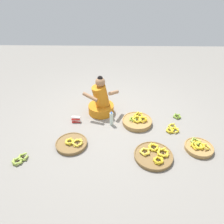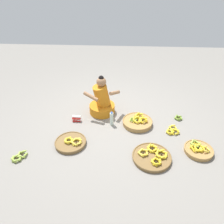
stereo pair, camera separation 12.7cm
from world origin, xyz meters
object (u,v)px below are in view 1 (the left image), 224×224
object	(u,v)px
banana_basket_front_center	(72,143)
banana_basket_back_right	(154,155)
banana_basket_back_center	(199,147)
water_bottle	(111,119)
loose_bananas_near_vendor	(172,129)
loose_bananas_near_bicycle	(177,116)
vendor_woman_front	(101,102)
loose_bananas_mid_left	(20,160)
packet_carton_stack	(76,119)
banana_basket_front_left	(137,121)

from	to	relation	value
banana_basket_front_center	banana_basket_back_right	distance (m)	1.37
banana_basket_back_center	water_bottle	world-z (taller)	water_bottle
loose_bananas_near_vendor	loose_bananas_near_bicycle	bearing A→B (deg)	65.08
vendor_woman_front	banana_basket_back_right	world-z (taller)	vendor_woman_front
loose_bananas_near_vendor	water_bottle	bearing A→B (deg)	172.15
banana_basket_front_center	loose_bananas_mid_left	xyz separation A→B (m)	(-0.74, -0.37, -0.01)
loose_bananas_near_vendor	loose_bananas_near_bicycle	size ratio (longest dim) A/B	1.70
banana_basket_back_center	loose_bananas_near_vendor	bearing A→B (deg)	123.54
vendor_woman_front	banana_basket_back_right	distance (m)	1.56
water_bottle	banana_basket_front_center	bearing A→B (deg)	-138.08
water_bottle	packet_carton_stack	size ratio (longest dim) A/B	1.68
packet_carton_stack	banana_basket_front_center	bearing A→B (deg)	-87.36
vendor_woman_front	loose_bananas_near_vendor	bearing A→B (deg)	-22.63
loose_bananas_near_bicycle	loose_bananas_mid_left	distance (m)	2.99
loose_bananas_mid_left	water_bottle	size ratio (longest dim) A/B	0.95
banana_basket_front_left	banana_basket_back_right	xyz separation A→B (m)	(0.19, -0.88, -0.02)
loose_bananas_near_bicycle	banana_basket_back_right	bearing A→B (deg)	-119.83
banana_basket_front_center	water_bottle	bearing A→B (deg)	41.92
banana_basket_back_right	loose_bananas_near_bicycle	xyz separation A→B (m)	(0.63, 1.10, -0.01)
vendor_woman_front	packet_carton_stack	bearing A→B (deg)	-143.96
banana_basket_front_left	loose_bananas_mid_left	world-z (taller)	banana_basket_front_left
banana_basket_front_center	water_bottle	xyz separation A→B (m)	(0.66, 0.59, 0.09)
banana_basket_front_left	loose_bananas_mid_left	size ratio (longest dim) A/B	2.12
loose_bananas_near_bicycle	packet_carton_stack	size ratio (longest dim) A/B	1.09
loose_bananas_near_bicycle	water_bottle	distance (m)	1.35
loose_bananas_near_vendor	water_bottle	size ratio (longest dim) A/B	1.11
banana_basket_front_center	loose_bananas_near_bicycle	world-z (taller)	banana_basket_front_center
banana_basket_front_left	banana_basket_back_center	distance (m)	1.18
banana_basket_front_left	banana_basket_back_right	size ratio (longest dim) A/B	0.93
banana_basket_front_left	banana_basket_back_right	bearing A→B (deg)	-77.68
vendor_woman_front	banana_basket_front_left	xyz separation A→B (m)	(0.72, -0.37, -0.21)
vendor_woman_front	loose_bananas_mid_left	xyz separation A→B (m)	(-1.18, -1.37, -0.24)
banana_basket_back_center	banana_basket_front_center	size ratio (longest dim) A/B	0.87
vendor_woman_front	banana_basket_front_left	bearing A→B (deg)	-26.99
banana_basket_front_left	water_bottle	xyz separation A→B (m)	(-0.50, -0.04, 0.08)
banana_basket_back_right	loose_bananas_mid_left	size ratio (longest dim) A/B	2.29
banana_basket_back_right	banana_basket_front_center	bearing A→B (deg)	169.54
packet_carton_stack	loose_bananas_near_bicycle	bearing A→B (deg)	5.51
banana_basket_front_left	loose_bananas_near_bicycle	world-z (taller)	banana_basket_front_left
banana_basket_back_center	loose_bananas_mid_left	xyz separation A→B (m)	(-2.86, -0.31, -0.02)
banana_basket_front_center	banana_basket_back_right	xyz separation A→B (m)	(1.35, -0.25, 0.00)
banana_basket_back_center	loose_bananas_mid_left	distance (m)	2.88
loose_bananas_near_bicycle	loose_bananas_mid_left	bearing A→B (deg)	-155.80
water_bottle	banana_basket_front_left	bearing A→B (deg)	4.75
loose_bananas_near_vendor	loose_bananas_mid_left	bearing A→B (deg)	-162.28
banana_basket_back_right	loose_bananas_near_bicycle	distance (m)	1.27
vendor_woman_front	loose_bananas_mid_left	size ratio (longest dim) A/B	3.07
banana_basket_back_right	banana_basket_back_center	bearing A→B (deg)	13.99
loose_bananas_mid_left	packet_carton_stack	xyz separation A→B (m)	(0.71, 1.03, 0.03)
banana_basket_back_center	banana_basket_front_center	world-z (taller)	banana_basket_back_center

